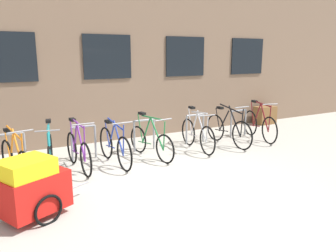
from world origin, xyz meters
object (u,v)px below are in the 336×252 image
Objects in this scene: bicycle_purple at (78,151)px; bike_trailer at (32,187)px; bicycle_orange at (15,161)px; bicycle_teal at (50,154)px; bicycle_maroon at (259,125)px; planter_box at (265,115)px; bicycle_silver at (197,134)px; bicycle_blue at (115,146)px; bicycle_green at (151,141)px; bicycle_black at (228,130)px.

bicycle_purple reaches higher than bike_trailer.
bicycle_orange reaches higher than bicycle_teal.
bicycle_maroon reaches higher than bicycle_purple.
planter_box is (7.32, 1.49, -0.09)m from bicycle_teal.
bicycle_blue is (-2.20, -0.07, 0.00)m from bicycle_silver.
bicycle_teal reaches higher than bicycle_green.
bicycle_purple is 0.93× the size of bicycle_black.
bicycle_green is 0.97× the size of bicycle_blue.
bicycle_black is at bearing 1.50° from bicycle_orange.
bicycle_green is 2.23m from bicycle_teal.
bicycle_teal is at bearing 179.86° from bicycle_silver.
bicycle_teal is at bearing 175.65° from bicycle_purple.
bicycle_maroon is (6.30, 0.18, 0.02)m from bicycle_orange.
bicycle_purple reaches higher than bicycle_teal.
planter_box is at bearing 28.11° from bicycle_black.
bicycle_purple is 2.13m from bike_trailer.
bicycle_black is 1.07× the size of bicycle_silver.
bicycle_blue reaches higher than bike_trailer.
bicycle_orange and bicycle_purple have the same top height.
bicycle_blue is at bearing 1.86° from bicycle_orange.
bicycle_purple is 0.78m from bicycle_blue.
bicycle_black reaches higher than bicycle_purple.
bicycle_orange is 4.18m from bicycle_silver.
bike_trailer is (-4.09, -1.85, 0.09)m from bicycle_silver.
bicycle_silver is 4.49m from bike_trailer.
bicycle_silver reaches higher than bicycle_teal.
bicycle_teal is at bearing 73.34° from bike_trailer.
bicycle_blue is (-0.90, -0.06, 0.02)m from bicycle_green.
bicycle_teal is (0.65, 0.15, -0.00)m from bicycle_orange.
bicycle_silver is at bearing 24.39° from bike_trailer.
bicycle_black is 0.97m from bicycle_silver.
bicycle_maroon is 0.99× the size of bicycle_blue.
bicycle_silver is at bearing -178.96° from bicycle_maroon.
bicycle_maroon is 2.48× the size of planter_box.
bicycle_black reaches higher than bicycle_silver.
bicycle_orange is at bearing -168.36° from planter_box.
bicycle_blue is at bearing -3.08° from bicycle_purple.
planter_box is at bearing 12.78° from bicycle_purple.
bicycle_purple is at bearing -179.20° from bicycle_maroon.
bicycle_teal is at bearing -179.70° from bicycle_maroon.
bicycle_blue is at bearing -176.40° from bicycle_green.
bicycle_black reaches higher than bike_trailer.
bicycle_teal is at bearing -168.46° from planter_box.
bicycle_orange reaches higher than bike_trailer.
bicycle_black is at bearing 0.42° from bicycle_purple.
bicycle_purple reaches higher than bicycle_blue.
bicycle_maroon reaches higher than bike_trailer.
bicycle_black is at bearing -0.26° from bicycle_silver.
bicycle_black is 5.38m from bike_trailer.
bicycle_maroon reaches higher than bicycle_blue.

